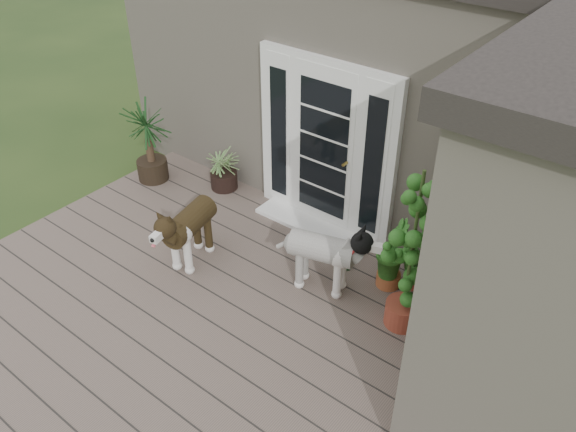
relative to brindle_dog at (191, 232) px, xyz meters
The scene contains 14 objects.
deck 1.21m from the brindle_dog, 33.12° to the right, with size 6.20×4.60×0.12m, color #6B5B4C.
house_main 3.90m from the brindle_dog, 75.56° to the left, with size 7.40×4.00×3.10m, color #665E54.
door_unit 1.88m from the brindle_dog, 65.12° to the left, with size 1.90×0.14×2.15m, color white.
door_step 1.62m from the brindle_dog, 62.05° to the left, with size 1.60×0.40×0.05m, color white.
brindle_dog is the anchor object (origin of this frame).
white_dog 1.55m from the brindle_dog, 20.14° to the left, with size 0.41×0.95×0.79m, color silver, non-canonical shape.
spider_plant 1.61m from the brindle_dog, 120.18° to the left, with size 0.62×0.62×0.66m, color #7A9C60, non-canonical shape.
yucca 2.02m from the brindle_dog, 152.16° to the left, with size 0.81×0.81×1.18m, color black, non-canonical shape.
herb_a 2.58m from the brindle_dog, 28.04° to the left, with size 0.49×0.49×0.63m, color #1E5317.
herb_b 2.28m from the brindle_dog, 26.94° to the left, with size 0.42×0.42×0.63m, color #21631C.
herb_c 3.27m from the brindle_dog, 22.66° to the left, with size 0.34×0.34×0.52m, color #27641C.
sapling 2.56m from the brindle_dog, 13.83° to the left, with size 0.56×0.56×1.90m, color #26661D, non-canonical shape.
clog_left 1.82m from the brindle_dog, 35.80° to the left, with size 0.15×0.31×0.09m, color #153519, non-canonical shape.
clog_right 1.68m from the brindle_dog, 42.90° to the left, with size 0.15×0.33×0.10m, color black, non-canonical shape.
Camera 1 is at (3.20, -2.46, 4.47)m, focal length 35.99 mm.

